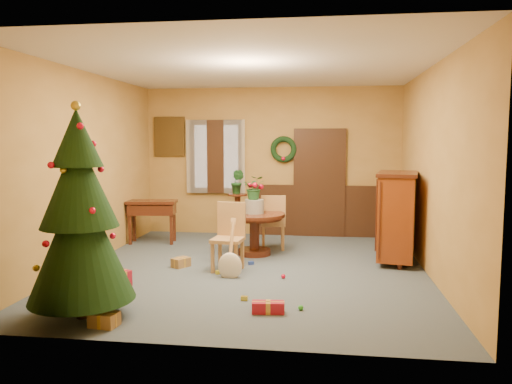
% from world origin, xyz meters
% --- Properties ---
extents(room_envelope, '(5.50, 5.50, 5.50)m').
position_xyz_m(room_envelope, '(0.21, 2.70, 1.12)').
color(room_envelope, '#35404E').
rests_on(room_envelope, ground).
extents(dining_table, '(1.00, 1.00, 0.69)m').
position_xyz_m(dining_table, '(-0.08, 0.96, 0.48)').
color(dining_table, black).
rests_on(dining_table, floor).
extents(urn, '(0.31, 0.31, 0.23)m').
position_xyz_m(urn, '(-0.08, 0.96, 0.80)').
color(urn, slate).
rests_on(urn, dining_table).
extents(centerpiece_plant, '(0.35, 0.30, 0.39)m').
position_xyz_m(centerpiece_plant, '(-0.08, 0.96, 1.11)').
color(centerpiece_plant, '#1E4C23').
rests_on(centerpiece_plant, urn).
extents(chair_near, '(0.47, 0.47, 0.98)m').
position_xyz_m(chair_near, '(-0.32, -0.03, 0.52)').
color(chair_near, '#A07440').
rests_on(chair_near, floor).
extents(chair_far, '(0.46, 0.46, 0.95)m').
position_xyz_m(chair_far, '(0.19, 1.36, 0.51)').
color(chair_far, '#A07440').
rests_on(chair_far, floor).
extents(guitar, '(0.46, 0.58, 0.77)m').
position_xyz_m(guitar, '(-0.22, -0.46, 0.39)').
color(guitar, beige).
rests_on(guitar, floor).
extents(plant_stand, '(0.35, 0.35, 0.90)m').
position_xyz_m(plant_stand, '(-0.53, 1.92, 0.56)').
color(plant_stand, black).
rests_on(plant_stand, floor).
extents(stand_plant, '(0.30, 0.27, 0.45)m').
position_xyz_m(stand_plant, '(-0.53, 1.92, 1.12)').
color(stand_plant, '#19471E').
rests_on(stand_plant, plant_stand).
extents(christmas_tree, '(1.10, 1.10, 2.28)m').
position_xyz_m(christmas_tree, '(-1.49, -2.19, 1.08)').
color(christmas_tree, '#382111').
rests_on(christmas_tree, floor).
extents(writing_desk, '(0.93, 0.54, 0.78)m').
position_xyz_m(writing_desk, '(-2.06, 1.64, 0.59)').
color(writing_desk, black).
rests_on(writing_desk, floor).
extents(sideboard, '(0.76, 1.17, 1.39)m').
position_xyz_m(sideboard, '(2.15, 0.74, 0.75)').
color(sideboard, '#551F09').
rests_on(sideboard, floor).
extents(gift_a, '(0.29, 0.23, 0.15)m').
position_xyz_m(gift_a, '(-1.15, -2.40, 0.07)').
color(gift_a, brown).
rests_on(gift_a, floor).
extents(gift_b, '(0.27, 0.27, 0.21)m').
position_xyz_m(gift_b, '(-1.54, -1.06, 0.10)').
color(gift_b, maroon).
rests_on(gift_b, floor).
extents(gift_c, '(0.28, 0.31, 0.14)m').
position_xyz_m(gift_c, '(-1.06, 0.01, 0.07)').
color(gift_c, brown).
rests_on(gift_c, floor).
extents(gift_d, '(0.36, 0.18, 0.13)m').
position_xyz_m(gift_d, '(0.45, -1.78, 0.06)').
color(gift_d, maroon).
rests_on(gift_d, floor).
extents(toy_a, '(0.09, 0.09, 0.05)m').
position_xyz_m(toy_a, '(-0.04, 0.28, 0.03)').
color(toy_a, '#2540A4').
rests_on(toy_a, floor).
extents(toy_b, '(0.06, 0.06, 0.06)m').
position_xyz_m(toy_b, '(0.80, -1.66, 0.03)').
color(toy_b, green).
rests_on(toy_b, floor).
extents(toy_c, '(0.08, 0.09, 0.05)m').
position_xyz_m(toy_c, '(-0.42, -0.30, 0.03)').
color(toy_c, gold).
rests_on(toy_c, floor).
extents(toy_d, '(0.06, 0.06, 0.06)m').
position_xyz_m(toy_d, '(0.50, -0.41, 0.03)').
color(toy_d, red).
rests_on(toy_d, floor).
extents(toy_e, '(0.08, 0.06, 0.05)m').
position_xyz_m(toy_e, '(0.12, -1.40, 0.03)').
color(toy_e, gold).
rests_on(toy_e, floor).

